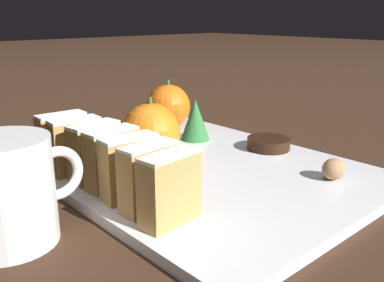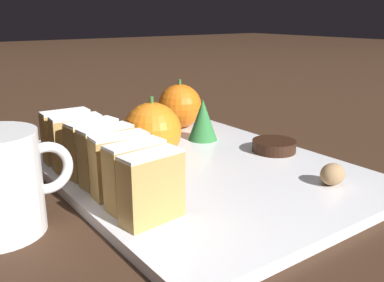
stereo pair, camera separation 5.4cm
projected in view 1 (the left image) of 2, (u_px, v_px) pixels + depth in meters
name	position (u px, v px, depth m)	size (l,w,h in m)	color
ground_plane	(192.00, 172.00, 0.55)	(6.00, 6.00, 0.00)	#382316
serving_platter	(192.00, 168.00, 0.55)	(0.33, 0.44, 0.01)	white
stollen_slice_front	(170.00, 188.00, 0.39)	(0.06, 0.03, 0.07)	tan
stollen_slice_second	(149.00, 177.00, 0.41)	(0.06, 0.03, 0.07)	tan
stollen_slice_third	(130.00, 167.00, 0.44)	(0.06, 0.03, 0.07)	tan
stollen_slice_fourth	(113.00, 159.00, 0.47)	(0.06, 0.03, 0.07)	tan
stollen_slice_fifth	(95.00, 152.00, 0.49)	(0.06, 0.03, 0.07)	tan
stollen_slice_sixth	(76.00, 146.00, 0.51)	(0.06, 0.03, 0.07)	tan
stollen_slice_back	(63.00, 140.00, 0.54)	(0.06, 0.03, 0.07)	tan
orange_near	(168.00, 106.00, 0.71)	(0.07, 0.07, 0.08)	orange
orange_far	(151.00, 133.00, 0.55)	(0.08, 0.08, 0.08)	orange
walnut	(334.00, 169.00, 0.50)	(0.03, 0.03, 0.03)	#9E7A51
chocolate_cookie	(268.00, 143.00, 0.61)	(0.06, 0.06, 0.02)	black
evergreen_sprig	(195.00, 120.00, 0.65)	(0.04, 0.04, 0.06)	#2D7538
coffee_mug	(7.00, 191.00, 0.37)	(0.12, 0.08, 0.10)	white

